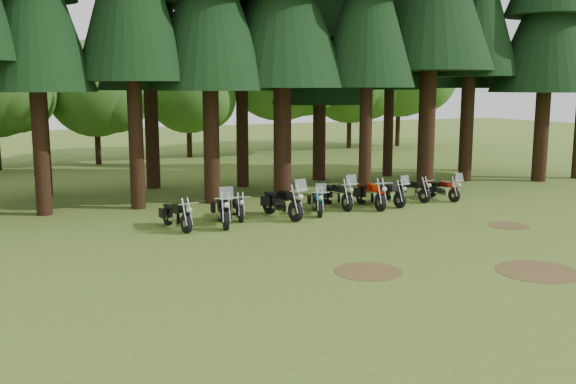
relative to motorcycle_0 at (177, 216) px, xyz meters
name	(u,v)px	position (x,y,z in m)	size (l,w,h in m)	color
ground	(413,243)	(6.01, -5.20, -0.45)	(120.00, 120.00, 0.00)	#445E23
pine_back_4	(320,17)	(10.05, 8.05, 7.80)	(4.94, 4.94, 13.78)	black
decid_3	(100,91)	(1.30, 19.93, 4.06)	(6.12, 5.95, 7.65)	black
decid_4	(193,93)	(7.59, 21.13, 3.92)	(5.93, 5.76, 7.41)	black
decid_5	(286,66)	(14.31, 20.52, 5.78)	(8.45, 8.21, 10.56)	black
decid_6	(355,81)	(20.87, 21.81, 4.76)	(7.06, 6.86, 8.82)	black
decid_7	(405,68)	(25.48, 21.63, 5.78)	(8.44, 8.20, 10.55)	black
dirt_patch_0	(368,271)	(3.01, -7.20, -0.44)	(1.80, 1.80, 0.01)	#4C3D1E
dirt_patch_1	(509,226)	(10.51, -4.70, -0.44)	(1.40, 1.40, 0.01)	#4C3D1E
dirt_patch_2	(538,271)	(7.01, -9.20, -0.44)	(2.20, 2.20, 0.01)	#4C3D1E
motorcycle_0	(177,216)	(0.00, 0.00, 0.00)	(0.42, 2.16, 0.88)	black
motorcycle_1	(223,211)	(1.64, -0.11, 0.06)	(0.89, 2.42, 1.53)	black
motorcycle_2	(238,207)	(2.53, 0.74, -0.04)	(0.57, 1.96, 0.81)	black
motorcycle_3	(282,204)	(4.05, 0.10, 0.08)	(0.67, 2.53, 1.58)	black
motorcycle_4	(317,202)	(5.59, 0.19, -0.01)	(1.01, 2.03, 1.32)	black
motorcycle_5	(337,195)	(6.89, 0.91, 0.04)	(0.44, 2.34, 1.47)	black
motorcycle_6	(370,195)	(8.11, 0.35, 0.05)	(0.45, 2.39, 0.97)	black
motorcycle_7	(388,194)	(9.02, 0.45, 0.00)	(0.51, 2.14, 1.34)	black
motorcycle_8	(412,191)	(10.60, 0.89, -0.03)	(0.39, 2.02, 0.82)	black
motorcycle_9	(443,190)	(11.89, 0.46, -0.03)	(0.43, 2.00, 1.26)	black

